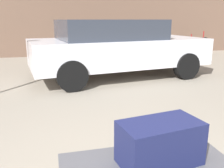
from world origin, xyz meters
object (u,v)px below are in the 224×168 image
Objects in this scene: bicycle_leaning at (194,46)px; bollard_kerb_mid at (185,51)px; duffel_bag_navy_center at (160,143)px; bollard_kerb_near at (146,52)px; parked_car at (117,47)px.

bollard_kerb_mid is (-0.86, -0.79, -0.06)m from bicycle_leaning.
duffel_bag_navy_center is 1.00× the size of bollard_kerb_mid.
duffel_bag_navy_center reaches higher than bollard_kerb_mid.
bollard_kerb_near is at bearing 180.00° from bollard_kerb_mid.
bollard_kerb_mid is (1.52, 0.00, 0.00)m from bollard_kerb_near.
parked_car is 3.90m from bollard_kerb_mid.
bollard_kerb_near is (-2.39, -0.79, -0.06)m from bicycle_leaning.
bicycle_leaning is at bearing 18.26° from bollard_kerb_near.
bicycle_leaning is 2.79× the size of bollard_kerb_mid.
duffel_bag_navy_center is at bearing -110.84° from bollard_kerb_near.
duffel_bag_navy_center reaches higher than bollard_kerb_near.
bicycle_leaning is (4.05, 2.99, -0.39)m from parked_car.
parked_car is 5.05m from bicycle_leaning.
duffel_bag_navy_center is 0.14× the size of parked_car.
bollard_kerb_mid is (4.02, 6.56, -0.20)m from duffel_bag_navy_center.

